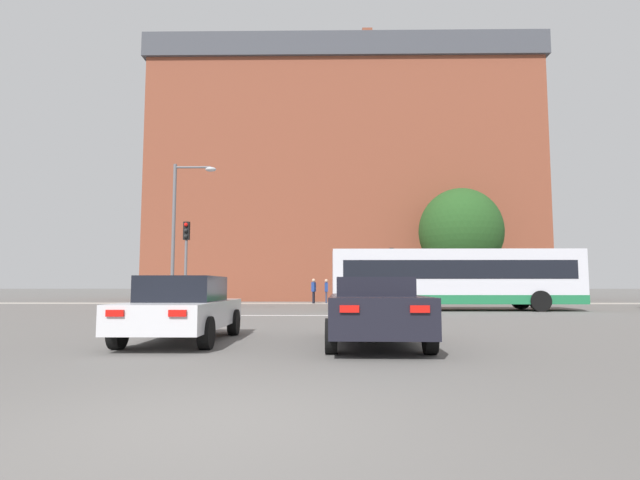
# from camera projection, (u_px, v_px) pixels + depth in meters

# --- Properties ---
(ground_plane) EXTENTS (400.00, 400.00, 0.00)m
(ground_plane) POSITION_uv_depth(u_px,v_px,m) (203.00, 424.00, 4.44)
(ground_plane) COLOR #605E5B
(stop_line_strip) EXTENTS (8.39, 0.30, 0.01)m
(stop_line_strip) POSITION_uv_depth(u_px,v_px,m) (300.00, 315.00, 20.68)
(stop_line_strip) COLOR silver
(stop_line_strip) RESTS_ON ground_plane
(far_pavement) EXTENTS (69.33, 2.50, 0.01)m
(far_pavement) POSITION_uv_depth(u_px,v_px,m) (311.00, 303.00, 34.93)
(far_pavement) COLOR #A09B91
(far_pavement) RESTS_ON ground_plane
(brick_civic_building) EXTENTS (33.24, 15.74, 24.22)m
(brick_civic_building) POSITION_uv_depth(u_px,v_px,m) (342.00, 182.00, 47.36)
(brick_civic_building) COLOR brown
(brick_civic_building) RESTS_ON ground_plane
(car_saloon_left) EXTENTS (1.96, 4.58, 1.44)m
(car_saloon_left) POSITION_uv_depth(u_px,v_px,m) (183.00, 308.00, 11.10)
(car_saloon_left) COLOR silver
(car_saloon_left) RESTS_ON ground_plane
(car_roadster_right) EXTENTS (2.09, 4.79, 1.41)m
(car_roadster_right) POSITION_uv_depth(u_px,v_px,m) (375.00, 310.00, 10.51)
(car_roadster_right) COLOR black
(car_roadster_right) RESTS_ON ground_plane
(bus_crossing_lead) EXTENTS (12.22, 2.71, 3.01)m
(bus_crossing_lead) POSITION_uv_depth(u_px,v_px,m) (454.00, 278.00, 25.10)
(bus_crossing_lead) COLOR silver
(bus_crossing_lead) RESTS_ON ground_plane
(traffic_light_near_left) EXTENTS (0.26, 0.31, 4.06)m
(traffic_light_near_left) POSITION_uv_depth(u_px,v_px,m) (186.00, 251.00, 21.96)
(traffic_light_near_left) COLOR slate
(traffic_light_near_left) RESTS_ON ground_plane
(traffic_light_far_right) EXTENTS (0.26, 0.31, 3.83)m
(traffic_light_far_right) POSITION_uv_depth(u_px,v_px,m) (392.00, 266.00, 34.24)
(traffic_light_far_right) COLOR slate
(traffic_light_far_right) RESTS_ON ground_plane
(street_lamp_junction) EXTENTS (2.02, 0.36, 6.95)m
(street_lamp_junction) POSITION_uv_depth(u_px,v_px,m) (181.00, 221.00, 23.26)
(street_lamp_junction) COLOR slate
(street_lamp_junction) RESTS_ON ground_plane
(pedestrian_waiting) EXTENTS (0.24, 0.40, 1.70)m
(pedestrian_waiting) POSITION_uv_depth(u_px,v_px,m) (326.00, 289.00, 35.16)
(pedestrian_waiting) COLOR #333851
(pedestrian_waiting) RESTS_ON ground_plane
(pedestrian_walking_east) EXTENTS (0.40, 0.46, 1.76)m
(pedestrian_walking_east) POSITION_uv_depth(u_px,v_px,m) (425.00, 288.00, 35.52)
(pedestrian_walking_east) COLOR brown
(pedestrian_walking_east) RESTS_ON ground_plane
(pedestrian_walking_west) EXTENTS (0.32, 0.45, 1.72)m
(pedestrian_walking_west) POSITION_uv_depth(u_px,v_px,m) (314.00, 289.00, 34.65)
(pedestrian_walking_west) COLOR black
(pedestrian_walking_west) RESTS_ON ground_plane
(tree_by_building) EXTENTS (6.15, 6.15, 8.45)m
(tree_by_building) POSITION_uv_depth(u_px,v_px,m) (461.00, 232.00, 36.89)
(tree_by_building) COLOR #4C3823
(tree_by_building) RESTS_ON ground_plane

